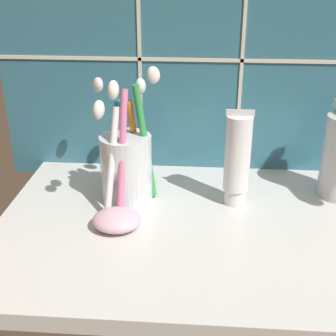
{
  "coord_description": "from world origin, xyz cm",
  "views": [
    {
      "loc": [
        -3.99,
        -50.76,
        32.84
      ],
      "look_at": [
        -8.04,
        2.3,
        8.49
      ],
      "focal_mm": 50.0,
      "sensor_mm": 36.0,
      "label": 1
    }
  ],
  "objects": [
    {
      "name": "sink_counter",
      "position": [
        0.0,
        0.0,
        1.0
      ],
      "size": [
        59.2,
        35.52,
        2.0
      ],
      "primitive_type": "cube",
      "color": "silver",
      "rests_on": "ground"
    },
    {
      "name": "soap_bar",
      "position": [
        -13.99,
        -1.88,
        3.18
      ],
      "size": [
        6.09,
        5.43,
        2.36
      ],
      "primitive_type": "ellipsoid",
      "color": "#DBB2C6",
      "rests_on": "sink_counter"
    },
    {
      "name": "tile_wall_backsplash",
      "position": [
        0.01,
        18.01,
        24.99
      ],
      "size": [
        69.2,
        1.72,
        49.96
      ],
      "color": "#336B7F",
      "rests_on": "ground"
    },
    {
      "name": "toothbrush_cup",
      "position": [
        -13.93,
        5.72,
        7.48
      ],
      "size": [
        10.35,
        12.71,
        18.4
      ],
      "color": "silver",
      "rests_on": "sink_counter"
    },
    {
      "name": "toothpaste_tube",
      "position": [
        0.79,
        5.75,
        8.53
      ],
      "size": [
        3.57,
        3.4,
        13.22
      ],
      "color": "white",
      "rests_on": "sink_counter"
    }
  ]
}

